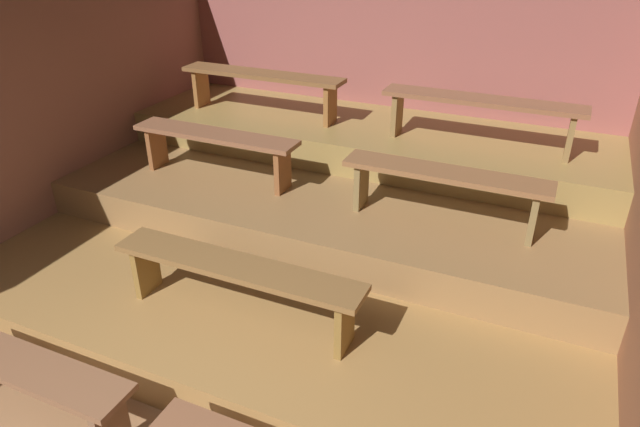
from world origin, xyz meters
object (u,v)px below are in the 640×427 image
Objects in this scene: bench_lower_center at (237,275)px; bench_upper_right at (481,108)px; bench_middle_left at (215,142)px; bench_upper_left at (262,81)px; bench_floor_left at (32,377)px; bench_middle_right at (445,182)px.

bench_lower_center is 1.02× the size of bench_upper_right.
bench_middle_left is 0.90× the size of bench_upper_right.
bench_upper_left and bench_upper_right have the same top height.
bench_middle_left is 0.90× the size of bench_upper_left.
bench_upper_right is at bearing 60.52° from bench_floor_left.
bench_upper_right is at bearing 0.00° from bench_upper_left.
bench_middle_left is 2.14m from bench_middle_right.
bench_floor_left is 0.79× the size of bench_upper_left.
bench_upper_left is (-0.30, 3.50, 0.96)m from bench_floor_left.
bench_middle_left is at bearing 180.00° from bench_middle_right.
bench_middle_left reaches higher than bench_lower_center.
bench_lower_center is 1.13× the size of bench_middle_left.
bench_floor_left is at bearing -85.17° from bench_upper_left.
bench_middle_left is 1.08m from bench_upper_left.
bench_lower_center is 2.76m from bench_upper_left.
bench_floor_left is at bearing -84.64° from bench_middle_left.
bench_middle_right is at bearing 52.57° from bench_lower_center.
bench_lower_center reaches higher than bench_floor_left.
bench_upper_left is 2.27m from bench_upper_right.
bench_lower_center is at bearing -52.84° from bench_middle_left.
bench_middle_left is at bearing -155.05° from bench_upper_right.
bench_middle_left is at bearing 127.16° from bench_lower_center.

